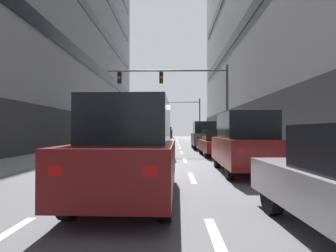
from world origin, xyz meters
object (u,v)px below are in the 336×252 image
car_driving_1 (114,141)px  taxi_driving_4 (165,136)px  taxi_driving_3 (164,139)px  car_parked_2 (217,143)px  car_driving_2 (167,135)px  traffic_signal_1 (183,112)px  car_parked_3 (204,135)px  pedestrian_0 (221,135)px  pedestrian_1 (242,137)px  car_driving_5 (157,142)px  car_driving_0 (131,150)px  car_parked_1 (245,143)px  traffic_signal_0 (185,88)px

car_driving_1 → taxi_driving_4: taxi_driving_4 is taller
taxi_driving_3 → car_parked_2: (3.39, -7.41, -0.01)m
car_driving_2 → traffic_signal_1: size_ratio=0.55×
car_parked_3 → pedestrian_0: bearing=62.1°
taxi_driving_4 → pedestrian_1: 15.50m
taxi_driving_3 → pedestrian_0: bearing=29.6°
car_driving_1 → traffic_signal_1: 23.05m
traffic_signal_1 → pedestrian_0: bearing=-77.1°
pedestrian_0 → pedestrian_1: size_ratio=0.97×
pedestrian_0 → car_driving_5: bearing=-117.7°
car_driving_0 → pedestrian_0: car_driving_0 is taller
pedestrian_0 → car_driving_0: bearing=-105.5°
car_parked_2 → pedestrian_1: pedestrian_1 is taller
car_parked_1 → traffic_signal_1: (-0.98, 30.68, 3.33)m
car_driving_1 → car_driving_5: size_ratio=0.91×
car_parked_1 → traffic_signal_1: bearing=91.8°
traffic_signal_1 → traffic_signal_0: bearing=-92.0°
car_driving_2 → pedestrian_0: (5.74, -14.52, 0.26)m
taxi_driving_3 → car_driving_5: taxi_driving_3 is taller
car_driving_0 → car_driving_2: 35.10m
car_driving_0 → pedestrian_1: bearing=65.3°
taxi_driving_3 → pedestrian_1: size_ratio=2.56×
car_parked_1 → pedestrian_1: bearing=76.2°
car_driving_0 → car_driving_1: bearing=104.2°
taxi_driving_3 → traffic_signal_0: size_ratio=0.48×
car_driving_1 → taxi_driving_3: (3.24, 5.04, 0.00)m
car_driving_1 → car_driving_2: 22.94m
car_driving_2 → car_parked_3: bearing=-79.2°
car_driving_5 → pedestrian_0: 12.28m
car_driving_2 → pedestrian_1: pedestrian_1 is taller
car_parked_2 → car_parked_3: (-0.00, 6.45, 0.35)m
car_parked_1 → traffic_signal_0: (-1.70, 10.26, 3.60)m
car_driving_1 → pedestrian_0: bearing=43.0°
car_driving_5 → car_parked_2: car_driving_5 is taller
car_driving_0 → taxi_driving_4: car_driving_0 is taller
car_driving_0 → taxi_driving_3: 17.41m
car_driving_0 → taxi_driving_4: 26.50m
car_driving_2 → car_parked_1: (3.55, -31.35, 0.26)m
traffic_signal_1 → pedestrian_0: 14.59m
car_parked_1 → pedestrian_1: 8.56m
car_driving_0 → traffic_signal_1: 34.67m
car_driving_0 → taxi_driving_3: size_ratio=1.05×
car_driving_2 → car_parked_1: car_parked_1 is taller
car_parked_1 → taxi_driving_4: bearing=98.9°
taxi_driving_3 → traffic_signal_1: (2.41, 17.01, 3.61)m
taxi_driving_4 → taxi_driving_3: bearing=-88.8°
car_parked_3 → pedestrian_1: car_parked_3 is taller
pedestrian_1 → pedestrian_0: bearing=89.0°
car_driving_2 → taxi_driving_4: (-0.03, -8.60, 0.01)m
car_parked_3 → pedestrian_1: size_ratio=2.80×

